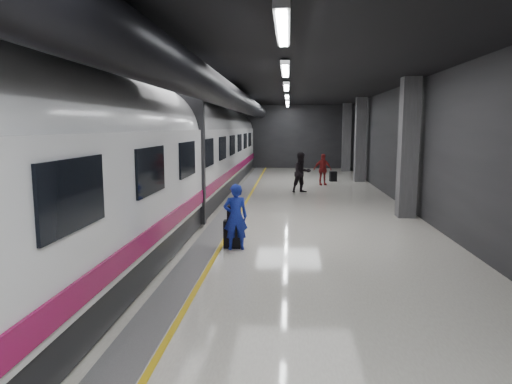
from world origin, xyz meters
name	(u,v)px	position (x,y,z in m)	size (l,w,h in m)	color
ground	(264,228)	(0.00, 0.00, 0.00)	(40.00, 40.00, 0.00)	silver
platform_hall	(256,107)	(-0.29, 0.96, 3.54)	(10.02, 40.02, 4.51)	black
train	(153,157)	(-3.25, 0.00, 2.07)	(3.05, 38.00, 4.05)	black
traveler_main	(236,217)	(-0.55, -2.40, 0.80)	(0.58, 0.38, 1.59)	#183DB5
suitcase_main	(232,234)	(-0.65, -2.25, 0.34)	(0.41, 0.26, 0.68)	black
shoulder_bag	(233,213)	(-0.63, -2.27, 0.85)	(0.27, 0.14, 0.36)	black
traveler_far_a	(302,173)	(1.29, 7.41, 0.91)	(0.88, 0.69, 1.81)	black
traveler_far_b	(323,169)	(2.43, 10.21, 0.80)	(0.93, 0.39, 1.59)	maroon
suitcase_far	(333,176)	(3.13, 11.83, 0.27)	(0.37, 0.24, 0.54)	black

